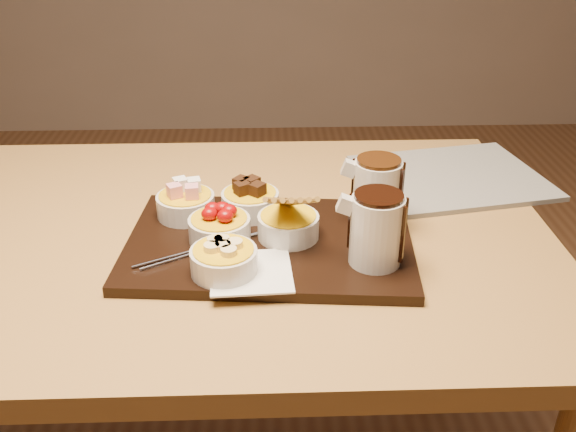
{
  "coord_description": "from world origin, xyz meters",
  "views": [
    {
      "loc": [
        0.11,
        -0.97,
        1.29
      ],
      "look_at": [
        0.14,
        -0.07,
        0.81
      ],
      "focal_mm": 40.0,
      "sensor_mm": 36.0,
      "label": 1
    }
  ],
  "objects_px": {
    "serving_board": "(270,244)",
    "bowl_strawberries": "(220,229)",
    "pitcher_dark_chocolate": "(376,231)",
    "dining_table": "(206,277)",
    "newspaper": "(451,177)",
    "pitcher_milk_chocolate": "(377,192)"
  },
  "relations": [
    {
      "from": "bowl_strawberries",
      "to": "pitcher_dark_chocolate",
      "type": "xyz_separation_m",
      "value": [
        0.24,
        -0.08,
        0.04
      ]
    },
    {
      "from": "bowl_strawberries",
      "to": "pitcher_dark_chocolate",
      "type": "relative_size",
      "value": 0.92
    },
    {
      "from": "dining_table",
      "to": "pitcher_dark_chocolate",
      "type": "xyz_separation_m",
      "value": [
        0.27,
        -0.14,
        0.17
      ]
    },
    {
      "from": "serving_board",
      "to": "pitcher_milk_chocolate",
      "type": "distance_m",
      "value": 0.2
    },
    {
      "from": "pitcher_dark_chocolate",
      "to": "newspaper",
      "type": "relative_size",
      "value": 0.31
    },
    {
      "from": "dining_table",
      "to": "pitcher_milk_chocolate",
      "type": "distance_m",
      "value": 0.34
    },
    {
      "from": "dining_table",
      "to": "serving_board",
      "type": "relative_size",
      "value": 2.61
    },
    {
      "from": "bowl_strawberries",
      "to": "pitcher_dark_chocolate",
      "type": "bearing_deg",
      "value": -17.44
    },
    {
      "from": "dining_table",
      "to": "serving_board",
      "type": "xyz_separation_m",
      "value": [
        0.11,
        -0.07,
        0.11
      ]
    },
    {
      "from": "bowl_strawberries",
      "to": "pitcher_milk_chocolate",
      "type": "relative_size",
      "value": 0.92
    },
    {
      "from": "dining_table",
      "to": "pitcher_milk_chocolate",
      "type": "bearing_deg",
      "value": -2.76
    },
    {
      "from": "pitcher_milk_chocolate",
      "to": "bowl_strawberries",
      "type": "bearing_deg",
      "value": -163.61
    },
    {
      "from": "dining_table",
      "to": "newspaper",
      "type": "xyz_separation_m",
      "value": [
        0.48,
        0.18,
        0.1
      ]
    },
    {
      "from": "pitcher_dark_chocolate",
      "to": "pitcher_milk_chocolate",
      "type": "xyz_separation_m",
      "value": [
        0.02,
        0.13,
        0.0
      ]
    },
    {
      "from": "serving_board",
      "to": "bowl_strawberries",
      "type": "relative_size",
      "value": 4.6
    },
    {
      "from": "serving_board",
      "to": "dining_table",
      "type": "bearing_deg",
      "value": 153.66
    },
    {
      "from": "serving_board",
      "to": "newspaper",
      "type": "bearing_deg",
      "value": 39.6
    },
    {
      "from": "pitcher_dark_chocolate",
      "to": "newspaper",
      "type": "distance_m",
      "value": 0.39
    },
    {
      "from": "pitcher_dark_chocolate",
      "to": "pitcher_milk_chocolate",
      "type": "distance_m",
      "value": 0.13
    },
    {
      "from": "newspaper",
      "to": "pitcher_dark_chocolate",
      "type": "bearing_deg",
      "value": -132.81
    },
    {
      "from": "pitcher_milk_chocolate",
      "to": "newspaper",
      "type": "bearing_deg",
      "value": 51.88
    },
    {
      "from": "bowl_strawberries",
      "to": "dining_table",
      "type": "bearing_deg",
      "value": 117.22
    }
  ]
}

